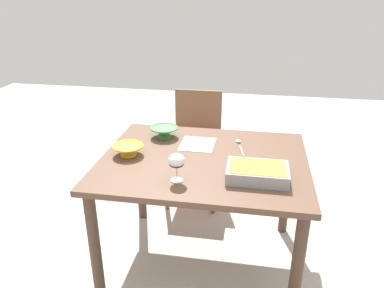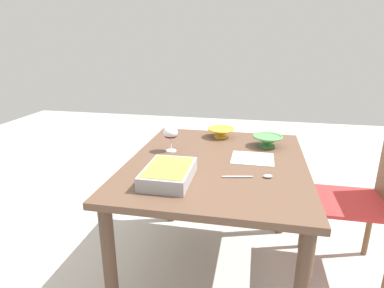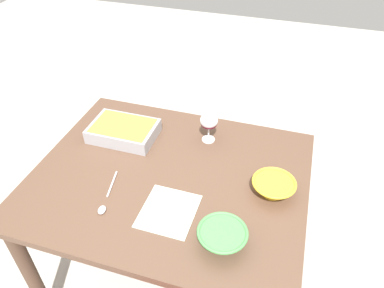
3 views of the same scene
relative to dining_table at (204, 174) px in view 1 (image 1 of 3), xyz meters
The scene contains 9 objects.
ground_plane 0.64m from the dining_table, ahead, with size 8.00×8.00×0.00m, color #B2ADA3.
dining_table is the anchor object (origin of this frame).
chair 0.87m from the dining_table, 102.33° to the left, with size 0.40×0.44×0.87m.
wine_glass 0.37m from the dining_table, 108.78° to the right, with size 0.08×0.08×0.15m.
casserole_dish 0.38m from the dining_table, 32.24° to the right, with size 0.31×0.21×0.07m.
mixing_bowl 0.43m from the dining_table, 137.62° to the left, with size 0.18×0.18×0.07m.
small_bowl 0.46m from the dining_table, behind, with size 0.18×0.18×0.06m.
serving_spoon 0.31m from the dining_table, 49.00° to the left, with size 0.07×0.24×0.01m.
napkin 0.23m from the dining_table, 109.38° to the left, with size 0.21×0.23×0.00m, color #B2CCB7.
Camera 1 is at (0.26, -1.93, 1.67)m, focal length 35.12 mm.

